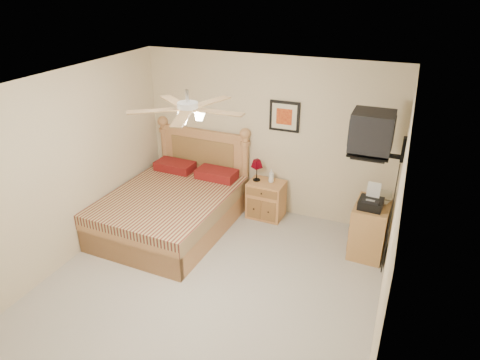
# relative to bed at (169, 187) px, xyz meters

# --- Properties ---
(floor) EXTENTS (4.50, 4.50, 0.00)m
(floor) POSITION_rel_bed_xyz_m (1.13, -1.12, -0.69)
(floor) COLOR #A7A096
(floor) RESTS_ON ground
(ceiling) EXTENTS (4.00, 4.50, 0.04)m
(ceiling) POSITION_rel_bed_xyz_m (1.13, -1.12, 1.81)
(ceiling) COLOR white
(ceiling) RESTS_ON ground
(wall_back) EXTENTS (4.00, 0.04, 2.50)m
(wall_back) POSITION_rel_bed_xyz_m (1.13, 1.13, 0.56)
(wall_back) COLOR beige
(wall_back) RESTS_ON ground
(wall_front) EXTENTS (4.00, 0.04, 2.50)m
(wall_front) POSITION_rel_bed_xyz_m (1.13, -3.37, 0.56)
(wall_front) COLOR beige
(wall_front) RESTS_ON ground
(wall_left) EXTENTS (0.04, 4.50, 2.50)m
(wall_left) POSITION_rel_bed_xyz_m (-0.87, -1.12, 0.56)
(wall_left) COLOR beige
(wall_left) RESTS_ON ground
(wall_right) EXTENTS (0.04, 4.50, 2.50)m
(wall_right) POSITION_rel_bed_xyz_m (3.13, -1.12, 0.56)
(wall_right) COLOR beige
(wall_right) RESTS_ON ground
(bed) EXTENTS (1.72, 2.21, 1.39)m
(bed) POSITION_rel_bed_xyz_m (0.00, 0.00, 0.00)
(bed) COLOR #BB7946
(bed) RESTS_ON ground
(nightstand) EXTENTS (0.56, 0.43, 0.60)m
(nightstand) POSITION_rel_bed_xyz_m (1.22, 0.88, -0.39)
(nightstand) COLOR #BE713B
(nightstand) RESTS_ON ground
(table_lamp) EXTENTS (0.23, 0.23, 0.35)m
(table_lamp) POSITION_rel_bed_xyz_m (1.05, 0.90, 0.08)
(table_lamp) COLOR #52010C
(table_lamp) RESTS_ON nightstand
(lotion_bottle) EXTENTS (0.10, 0.10, 0.22)m
(lotion_bottle) POSITION_rel_bed_xyz_m (1.28, 0.93, 0.01)
(lotion_bottle) COLOR silver
(lotion_bottle) RESTS_ON nightstand
(framed_picture) EXTENTS (0.46, 0.04, 0.46)m
(framed_picture) POSITION_rel_bed_xyz_m (1.40, 1.11, 0.93)
(framed_picture) COLOR black
(framed_picture) RESTS_ON wall_back
(dresser) EXTENTS (0.48, 0.67, 0.76)m
(dresser) POSITION_rel_bed_xyz_m (2.86, 0.47, -0.31)
(dresser) COLOR #AB8047
(dresser) RESTS_ON ground
(fax_machine) EXTENTS (0.32, 0.34, 0.32)m
(fax_machine) POSITION_rel_bed_xyz_m (2.83, 0.36, 0.23)
(fax_machine) COLOR black
(fax_machine) RESTS_ON dresser
(magazine_lower) EXTENTS (0.30, 0.34, 0.03)m
(magazine_lower) POSITION_rel_bed_xyz_m (2.87, 0.69, 0.08)
(magazine_lower) COLOR beige
(magazine_lower) RESTS_ON dresser
(magazine_upper) EXTENTS (0.23, 0.30, 0.02)m
(magazine_upper) POSITION_rel_bed_xyz_m (2.86, 0.72, 0.10)
(magazine_upper) COLOR gray
(magazine_upper) RESTS_ON magazine_lower
(wall_tv) EXTENTS (0.56, 0.46, 0.58)m
(wall_tv) POSITION_rel_bed_xyz_m (2.88, 0.22, 1.12)
(wall_tv) COLOR black
(wall_tv) RESTS_ON wall_right
(ceiling_fan) EXTENTS (1.14, 1.14, 0.28)m
(ceiling_fan) POSITION_rel_bed_xyz_m (1.13, -1.32, 1.67)
(ceiling_fan) COLOR white
(ceiling_fan) RESTS_ON ceiling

